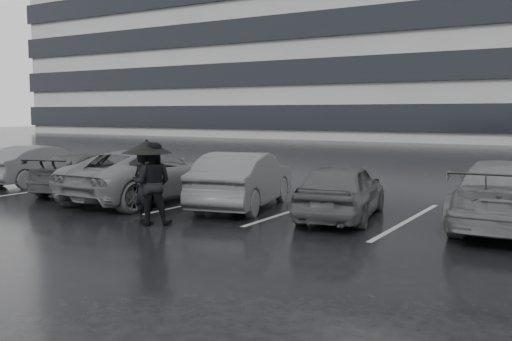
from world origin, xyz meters
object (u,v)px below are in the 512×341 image
at_px(car_west_a, 243,180).
at_px(car_west_d, 42,165).
at_px(pedestrian_left, 145,187).
at_px(car_west_b, 148,175).
at_px(pedestrian_right, 152,183).
at_px(car_east, 507,194).
at_px(car_west_c, 85,173).
at_px(car_main, 342,190).

xyz_separation_m(car_west_a, car_west_d, (-8.45, 0.56, -0.05)).
bearing_deg(pedestrian_left, car_west_b, -44.78).
bearing_deg(pedestrian_right, car_east, 179.52).
distance_m(car_west_c, pedestrian_right, 5.80).
relative_size(car_main, pedestrian_left, 2.38).
xyz_separation_m(car_main, car_east, (3.38, 0.74, 0.07)).
distance_m(car_main, pedestrian_left, 4.40).
bearing_deg(car_west_a, car_main, 163.24).
distance_m(car_west_b, pedestrian_right, 3.44).
distance_m(pedestrian_left, pedestrian_right, 0.22).
bearing_deg(car_east, car_west_c, -0.39).
height_order(car_west_b, pedestrian_left, pedestrian_left).
distance_m(car_west_b, car_east, 9.05).
relative_size(car_west_b, car_west_d, 1.28).
bearing_deg(car_west_c, car_main, 163.44).
height_order(car_west_a, pedestrian_left, pedestrian_left).
bearing_deg(car_west_b, pedestrian_right, 133.30).
height_order(car_main, pedestrian_left, pedestrian_left).
relative_size(car_west_c, car_east, 0.83).
xyz_separation_m(car_east, pedestrian_left, (-6.83, -3.47, 0.09)).
distance_m(car_main, car_west_c, 8.34).
bearing_deg(car_west_c, car_west_b, 158.23).
relative_size(car_main, pedestrian_right, 2.16).
xyz_separation_m(car_main, car_west_b, (-5.62, -0.23, 0.05)).
xyz_separation_m(car_main, pedestrian_right, (-3.24, -2.72, 0.23)).
xyz_separation_m(car_west_d, pedestrian_right, (7.95, -3.44, 0.23)).
bearing_deg(car_west_b, car_west_c, -5.70).
bearing_deg(car_west_d, pedestrian_left, 155.40).
height_order(car_west_d, car_east, car_east).
xyz_separation_m(car_west_b, car_east, (9.00, 0.97, 0.01)).
xyz_separation_m(car_main, car_west_c, (-8.34, 0.03, -0.06)).
bearing_deg(pedestrian_right, car_west_c, -56.39).
bearing_deg(pedestrian_right, pedestrian_left, -26.55).
height_order(car_west_a, car_west_d, car_west_a).
bearing_deg(car_west_a, pedestrian_right, 66.43).
relative_size(car_west_c, pedestrian_right, 2.31).
distance_m(car_west_a, car_west_b, 2.90).
bearing_deg(car_east, pedestrian_left, 23.04).
distance_m(car_west_b, car_west_d, 5.65).
bearing_deg(car_west_d, pedestrian_right, 155.99).
height_order(car_west_d, pedestrian_left, pedestrian_left).
distance_m(car_main, car_west_a, 2.74).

